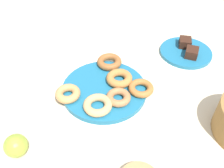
{
  "coord_description": "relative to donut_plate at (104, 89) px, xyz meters",
  "views": [
    {
      "loc": [
        0.52,
        0.3,
        0.61
      ],
      "look_at": [
        0.0,
        0.03,
        0.05
      ],
      "focal_mm": 39.32,
      "sensor_mm": 36.0,
      "label": 1
    }
  ],
  "objects": [
    {
      "name": "ground_plane",
      "position": [
        0.0,
        0.0,
        -0.01
      ],
      "size": [
        2.4,
        2.4,
        0.0
      ],
      "primitive_type": "plane",
      "color": "beige"
    },
    {
      "name": "donut_plate",
      "position": [
        0.0,
        0.0,
        0.0
      ],
      "size": [
        0.29,
        0.29,
        0.02
      ],
      "primitive_type": "cylinder",
      "color": "#1E6B93",
      "rests_on": "ground_plane"
    },
    {
      "name": "donut_0",
      "position": [
        0.09,
        -0.09,
        0.02
      ],
      "size": [
        0.12,
        0.12,
        0.03
      ],
      "primitive_type": "torus",
      "rotation": [
        0.0,
        0.0,
        2.37
      ],
      "color": "tan",
      "rests_on": "donut_plate"
    },
    {
      "name": "donut_1",
      "position": [
        0.09,
        0.03,
        0.02
      ],
      "size": [
        0.09,
        0.09,
        0.03
      ],
      "primitive_type": "torus",
      "rotation": [
        0.0,
        0.0,
        1.58
      ],
      "color": "tan",
      "rests_on": "donut_plate"
    },
    {
      "name": "donut_2",
      "position": [
        -0.05,
        0.03,
        0.02
      ],
      "size": [
        0.11,
        0.11,
        0.03
      ],
      "primitive_type": "torus",
      "rotation": [
        0.0,
        0.0,
        1.73
      ],
      "color": "#BC7A3D",
      "rests_on": "donut_plate"
    },
    {
      "name": "donut_3",
      "position": [
        -0.04,
        0.12,
        0.02
      ],
      "size": [
        0.11,
        0.11,
        0.02
      ],
      "primitive_type": "torus",
      "rotation": [
        0.0,
        0.0,
        5.98
      ],
      "color": "#AD6B33",
      "rests_on": "donut_plate"
    },
    {
      "name": "donut_4",
      "position": [
        -0.12,
        -0.04,
        0.02
      ],
      "size": [
        0.12,
        0.12,
        0.03
      ],
      "primitive_type": "torus",
      "rotation": [
        0.0,
        0.0,
        4.42
      ],
      "color": "#995B2D",
      "rests_on": "donut_plate"
    },
    {
      "name": "donut_5",
      "position": [
        0.03,
        0.07,
        0.02
      ],
      "size": [
        0.1,
        0.1,
        0.02
      ],
      "primitive_type": "torus",
      "rotation": [
        0.0,
        0.0,
        3.4
      ],
      "color": "#B27547",
      "rests_on": "donut_plate"
    },
    {
      "name": "cake_plate",
      "position": [
        -0.35,
        0.19,
        -0.0
      ],
      "size": [
        0.21,
        0.21,
        0.01
      ],
      "primitive_type": "cylinder",
      "color": "#1E6B93",
      "rests_on": "ground_plane"
    },
    {
      "name": "brownie_near",
      "position": [
        -0.38,
        0.18,
        0.02
      ],
      "size": [
        0.07,
        0.06,
        0.03
      ],
      "primitive_type": "cube",
      "rotation": [
        0.0,
        0.0,
        0.29
      ],
      "color": "#381E14",
      "rests_on": "cake_plate"
    },
    {
      "name": "brownie_far",
      "position": [
        -0.32,
        0.22,
        0.02
      ],
      "size": [
        0.06,
        0.05,
        0.03
      ],
      "primitive_type": "cube",
      "rotation": [
        0.0,
        0.0,
        0.14
      ],
      "color": "#381E14",
      "rests_on": "cake_plate"
    },
    {
      "name": "apple",
      "position": [
        0.32,
        -0.1,
        0.02
      ],
      "size": [
        0.06,
        0.06,
        0.06
      ],
      "primitive_type": "sphere",
      "color": "#93AD38",
      "rests_on": "ground_plane"
    }
  ]
}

